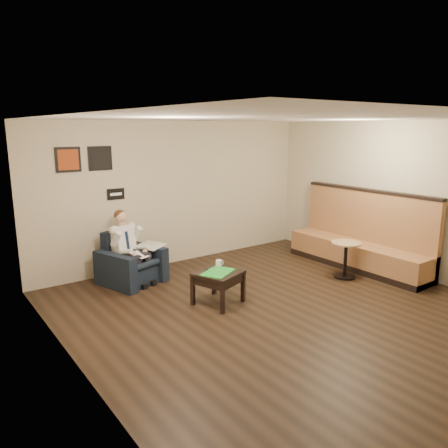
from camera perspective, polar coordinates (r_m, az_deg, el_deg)
ground at (r=6.76m, az=7.40°, el=-10.91°), size 6.00×6.00×0.00m
wall_back at (r=8.72m, az=-6.02°, el=4.02°), size 6.00×0.02×2.80m
wall_left at (r=4.83m, az=-19.01°, el=-3.49°), size 0.02×6.00×2.80m
wall_right at (r=8.66m, az=22.27°, el=3.10°), size 0.02×6.00×2.80m
ceiling at (r=6.21m, az=8.14°, el=13.54°), size 6.00×6.00×0.02m
seating_sign at (r=8.12m, az=-13.95°, el=3.81°), size 0.32×0.02×0.20m
art_print_left at (r=7.79m, az=-19.69°, el=7.92°), size 0.42×0.03×0.42m
art_print_right at (r=7.96m, az=-15.88°, el=8.25°), size 0.42×0.03×0.42m
armchair at (r=7.80m, az=-12.00°, el=-4.38°), size 1.16×1.16×0.89m
seated_man at (r=7.67m, az=-11.47°, el=-3.36°), size 0.82×1.01×1.22m
lap_papers at (r=7.62m, az=-10.95°, el=-3.94°), size 0.30×0.35×0.01m
newspaper at (r=7.93m, az=-9.58°, el=-2.79°), size 0.54×0.59×0.01m
side_table at (r=6.81m, az=-0.77°, el=-8.30°), size 0.80×0.80×0.51m
green_folder at (r=6.68m, az=-0.79°, el=-6.31°), size 0.62×0.56×0.01m
coffee_mug at (r=6.94m, az=-0.70°, el=-5.18°), size 0.12×0.12×0.11m
smartphone at (r=6.87m, az=-1.73°, el=-5.80°), size 0.17×0.10×0.01m
banquette at (r=8.78m, az=17.19°, el=-0.76°), size 0.70×2.92×1.49m
cafe_table at (r=8.23m, az=15.56°, el=-4.53°), size 0.62×0.62×0.66m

